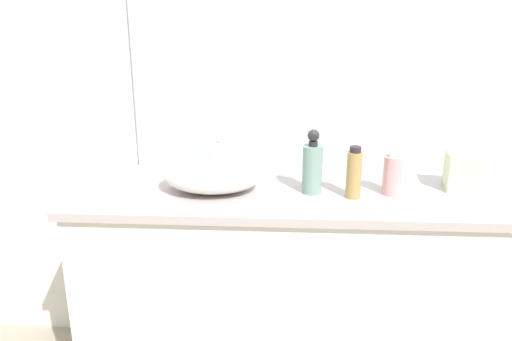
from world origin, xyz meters
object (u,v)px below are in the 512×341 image
Objects in this scene: lotion_bottle at (392,174)px; tissue_box at (462,170)px; soap_dispenser at (312,166)px; perfume_bottle at (354,173)px; sink_basin at (213,174)px.

lotion_bottle is 0.89× the size of tissue_box.
soap_dispenser is 1.35× the size of tissue_box.
soap_dispenser is 1.26× the size of perfume_bottle.
soap_dispenser reaches higher than perfume_bottle.
sink_basin is at bearing 174.45° from perfume_bottle.
soap_dispenser is at bearing -172.89° from tissue_box.
sink_basin is 0.66m from lotion_bottle.
lotion_bottle is 0.15m from perfume_bottle.
soap_dispenser reaches higher than sink_basin.
sink_basin is 0.94m from tissue_box.
tissue_box is at bearing 14.90° from perfume_bottle.
perfume_bottle reaches higher than sink_basin.
perfume_bottle is at bearing -163.79° from lotion_bottle.
perfume_bottle reaches higher than lotion_bottle.
soap_dispenser is 0.15m from perfume_bottle.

